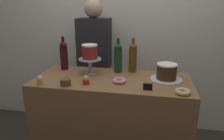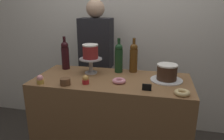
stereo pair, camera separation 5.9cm
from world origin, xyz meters
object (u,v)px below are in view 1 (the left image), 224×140
object	(u,v)px
donut_glazed	(183,92)
price_sign_chalkboard	(148,87)
cookie_stack	(66,82)
chocolate_round_cake	(167,71)
cupcake_strawberry	(40,80)
white_layer_cake	(90,52)
wine_bottle_amber	(133,57)
wine_bottle_dark_red	(64,55)
barista_figure	(95,68)
cupcake_caramel	(86,80)
cake_stand_pedestal	(90,63)
wine_bottle_green	(118,57)
donut_pink	(119,81)

from	to	relation	value
donut_glazed	price_sign_chalkboard	distance (m)	0.26
cookie_stack	donut_glazed	bearing A→B (deg)	0.12
chocolate_round_cake	cupcake_strawberry	distance (m)	1.06
white_layer_cake	wine_bottle_amber	bearing A→B (deg)	18.68
wine_bottle_dark_red	price_sign_chalkboard	world-z (taller)	wine_bottle_dark_red
white_layer_cake	chocolate_round_cake	xyz separation A→B (m)	(0.69, -0.05, -0.13)
wine_bottle_dark_red	wine_bottle_amber	bearing A→B (deg)	3.96
wine_bottle_dark_red	barista_figure	distance (m)	0.49
price_sign_chalkboard	cupcake_strawberry	bearing A→B (deg)	-177.14
cupcake_caramel	price_sign_chalkboard	world-z (taller)	cupcake_caramel
wine_bottle_amber	cupcake_strawberry	world-z (taller)	wine_bottle_amber
white_layer_cake	chocolate_round_cake	distance (m)	0.70
donut_glazed	price_sign_chalkboard	size ratio (longest dim) A/B	1.60
wine_bottle_amber	cupcake_caramel	xyz separation A→B (m)	(-0.34, -0.40, -0.11)
wine_bottle_amber	barista_figure	world-z (taller)	barista_figure
chocolate_round_cake	barista_figure	bearing A→B (deg)	146.35
white_layer_cake	cupcake_strawberry	bearing A→B (deg)	-132.44
cake_stand_pedestal	donut_glazed	world-z (taller)	cake_stand_pedestal
cake_stand_pedestal	cupcake_caramel	xyz separation A→B (m)	(0.04, -0.28, -0.06)
wine_bottle_dark_red	wine_bottle_green	distance (m)	0.54
chocolate_round_cake	donut_pink	size ratio (longest dim) A/B	1.52
donut_glazed	cookie_stack	bearing A→B (deg)	-179.88
cake_stand_pedestal	price_sign_chalkboard	size ratio (longest dim) A/B	3.01
donut_pink	cookie_stack	world-z (taller)	cookie_stack
wine_bottle_dark_red	cupcake_strawberry	xyz separation A→B (m)	(-0.03, -0.43, -0.11)
white_layer_cake	barista_figure	size ratio (longest dim) A/B	0.09
donut_glazed	barista_figure	world-z (taller)	barista_figure
cupcake_caramel	donut_pink	bearing A→B (deg)	17.97
wine_bottle_dark_red	donut_glazed	xyz separation A→B (m)	(1.08, -0.41, -0.13)
cake_stand_pedestal	price_sign_chalkboard	bearing A→B (deg)	-29.67
cookie_stack	cupcake_caramel	bearing A→B (deg)	20.93
wine_bottle_amber	donut_pink	xyz separation A→B (m)	(-0.08, -0.32, -0.13)
white_layer_cake	price_sign_chalkboard	distance (m)	0.65
wine_bottle_dark_red	cookie_stack	size ratio (longest dim) A/B	3.87
wine_bottle_amber	cake_stand_pedestal	bearing A→B (deg)	-161.32
chocolate_round_cake	cupcake_caramel	distance (m)	0.69
chocolate_round_cake	wine_bottle_amber	bearing A→B (deg)	149.66
chocolate_round_cake	wine_bottle_green	distance (m)	0.47
chocolate_round_cake	cookie_stack	bearing A→B (deg)	-160.53
wine_bottle_amber	chocolate_round_cake	bearing A→B (deg)	-30.34
donut_pink	barista_figure	distance (m)	0.77
wine_bottle_amber	wine_bottle_dark_red	bearing A→B (deg)	-176.04
wine_bottle_dark_red	white_layer_cake	bearing A→B (deg)	-15.89
donut_glazed	donut_pink	bearing A→B (deg)	163.89
wine_bottle_amber	cookie_stack	xyz separation A→B (m)	(-0.49, -0.46, -0.12)
cake_stand_pedestal	donut_pink	size ratio (longest dim) A/B	1.88
white_layer_cake	cookie_stack	size ratio (longest dim) A/B	1.70
wine_bottle_green	price_sign_chalkboard	world-z (taller)	wine_bottle_green
donut_pink	donut_glazed	distance (m)	0.51
cake_stand_pedestal	white_layer_cake	bearing A→B (deg)	153.43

